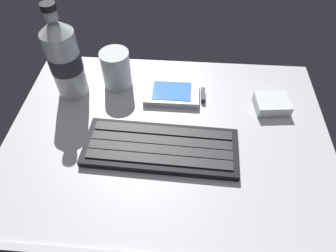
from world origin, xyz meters
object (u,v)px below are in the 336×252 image
at_px(handheld_device, 175,93).
at_px(keyboard, 161,147).
at_px(water_bottle, 64,59).
at_px(juice_cup, 116,70).
at_px(charger_block, 272,104).

bearing_deg(handheld_device, keyboard, -96.71).
height_order(keyboard, water_bottle, water_bottle).
xyz_separation_m(keyboard, juice_cup, (-0.11, 0.18, 0.03)).
height_order(keyboard, charger_block, charger_block).
xyz_separation_m(juice_cup, charger_block, (0.34, -0.05, -0.03)).
relative_size(keyboard, juice_cup, 3.45).
xyz_separation_m(keyboard, handheld_device, (0.02, 0.15, -0.00)).
distance_m(handheld_device, water_bottle, 0.24).
bearing_deg(charger_block, water_bottle, 177.21).
relative_size(juice_cup, water_bottle, 0.41).
bearing_deg(keyboard, handheld_device, 83.29).
height_order(juice_cup, charger_block, juice_cup).
height_order(handheld_device, water_bottle, water_bottle).
bearing_deg(handheld_device, juice_cup, 166.60).
height_order(handheld_device, juice_cup, juice_cup).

